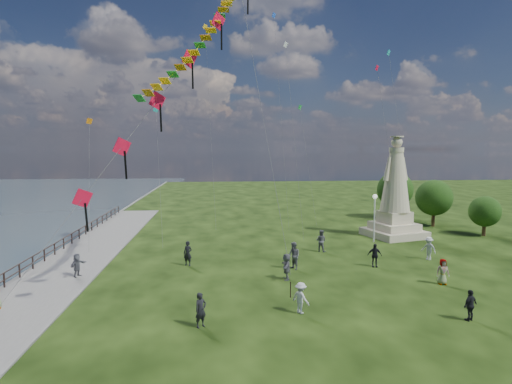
{
  "coord_description": "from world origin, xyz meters",
  "views": [
    {
      "loc": [
        -3.56,
        -20.11,
        8.33
      ],
      "look_at": [
        -1.0,
        8.0,
        5.5
      ],
      "focal_mm": 30.0,
      "sensor_mm": 36.0,
      "label": 1
    }
  ],
  "objects": [
    {
      "name": "person_6",
      "position": [
        -5.72,
        10.24,
        0.89
      ],
      "size": [
        0.76,
        0.65,
        1.77
      ],
      "primitive_type": "imported",
      "rotation": [
        0.0,
        0.0,
        -0.43
      ],
      "color": "black",
      "rests_on": "ground"
    },
    {
      "name": "statue",
      "position": [
        13.25,
        18.81,
        3.61
      ],
      "size": [
        5.81,
        5.81,
        9.56
      ],
      "rotation": [
        0.0,
        0.0,
        0.28
      ],
      "color": "beige",
      "rests_on": "ground"
    },
    {
      "name": "person_11",
      "position": [
        0.81,
        6.33,
        0.85
      ],
      "size": [
        0.81,
        1.63,
        1.7
      ],
      "primitive_type": "imported",
      "rotation": [
        0.0,
        0.0,
        4.62
      ],
      "color": "#595960",
      "rests_on": "ground"
    },
    {
      "name": "tree_row",
      "position": [
        19.13,
        25.59,
        3.17
      ],
      "size": [
        7.86,
        14.63,
        5.6
      ],
      "color": "#382314",
      "rests_on": "ground"
    },
    {
      "name": "person_2",
      "position": [
        0.62,
        0.69,
        0.8
      ],
      "size": [
        1.05,
        1.14,
        1.59
      ],
      "primitive_type": "imported",
      "rotation": [
        0.0,
        0.0,
        2.24
      ],
      "color": "silver",
      "rests_on": "ground"
    },
    {
      "name": "person_3",
      "position": [
        8.66,
        -1.02,
        0.78
      ],
      "size": [
        1.02,
        0.81,
        1.55
      ],
      "primitive_type": "imported",
      "rotation": [
        0.0,
        0.0,
        3.58
      ],
      "color": "black",
      "rests_on": "ground"
    },
    {
      "name": "small_kites",
      "position": [
        1.78,
        23.41,
        13.5
      ],
      "size": [
        29.87,
        15.0,
        22.95
      ],
      "color": "#1CA9A9",
      "rests_on": "ground"
    },
    {
      "name": "person_1",
      "position": [
        1.69,
        8.56,
        0.96
      ],
      "size": [
        0.91,
        1.09,
        1.92
      ],
      "primitive_type": "imported",
      "rotation": [
        0.0,
        0.0,
        -1.15
      ],
      "color": "#595960",
      "rests_on": "ground"
    },
    {
      "name": "person_5",
      "position": [
        -12.66,
        7.89,
        0.76
      ],
      "size": [
        1.09,
        1.53,
        1.51
      ],
      "primitive_type": "imported",
      "rotation": [
        0.0,
        0.0,
        1.18
      ],
      "color": "#595960",
      "rests_on": "ground"
    },
    {
      "name": "lamppost",
      "position": [
        10.47,
        16.69,
        3.12
      ],
      "size": [
        0.4,
        0.4,
        4.32
      ],
      "color": "silver",
      "rests_on": "ground"
    },
    {
      "name": "person_9",
      "position": [
        7.52,
        8.71,
        0.84
      ],
      "size": [
        1.04,
        0.63,
        1.68
      ],
      "primitive_type": "imported",
      "rotation": [
        0.0,
        0.0,
        -0.13
      ],
      "color": "black",
      "rests_on": "ground"
    },
    {
      "name": "person_4",
      "position": [
        10.27,
        4.5,
        0.8
      ],
      "size": [
        0.82,
        0.55,
        1.6
      ],
      "primitive_type": "imported",
      "rotation": [
        0.0,
        0.0,
        -0.1
      ],
      "color": "#595960",
      "rests_on": "ground"
    },
    {
      "name": "waterfront",
      "position": [
        -15.24,
        8.99,
        -0.06
      ],
      "size": [
        200.0,
        200.0,
        1.51
      ],
      "color": "#33464D",
      "rests_on": "ground"
    },
    {
      "name": "red_kite_train",
      "position": [
        -6.11,
        4.61,
        11.84
      ],
      "size": [
        12.26,
        9.35,
        19.09
      ],
      "color": "black",
      "rests_on": "ground"
    },
    {
      "name": "person_0",
      "position": [
        -4.39,
        -0.6,
        0.83
      ],
      "size": [
        0.72,
        0.68,
        1.65
      ],
      "primitive_type": "imported",
      "rotation": [
        0.0,
        0.0,
        0.65
      ],
      "color": "black",
      "rests_on": "ground"
    },
    {
      "name": "person_7",
      "position": [
        4.84,
        13.53,
        0.89
      ],
      "size": [
        1.01,
        0.95,
        1.78
      ],
      "primitive_type": "imported",
      "rotation": [
        0.0,
        0.0,
        2.49
      ],
      "color": "#595960",
      "rests_on": "ground"
    },
    {
      "name": "person_8",
      "position": [
        12.32,
        10.25,
        0.87
      ],
      "size": [
        1.15,
        1.25,
        1.75
      ],
      "primitive_type": "imported",
      "rotation": [
        0.0,
        0.0,
        -0.92
      ],
      "color": "silver",
      "rests_on": "ground"
    }
  ]
}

